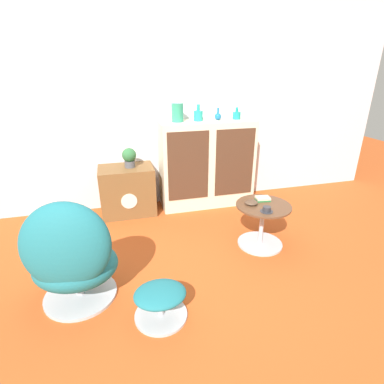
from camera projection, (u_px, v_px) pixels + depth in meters
ground_plane at (188, 272)px, 2.69m from camera, size 12.00×12.00×0.00m
wall_back at (154, 103)px, 3.63m from camera, size 6.40×0.06×2.60m
sideboard at (207, 164)px, 3.85m from camera, size 1.19×0.43×1.10m
tv_console at (128, 190)px, 3.69m from camera, size 0.65×0.46×0.59m
egg_chair at (71, 257)px, 2.20m from camera, size 0.74×0.69×0.89m
ottoman at (160, 299)px, 2.15m from camera, size 0.39×0.39×0.25m
coffee_table at (262, 223)px, 3.02m from camera, size 0.54×0.54×0.45m
vase_leftmost at (177, 113)px, 3.51m from camera, size 0.14×0.14×0.21m
vase_inner_left at (198, 115)px, 3.59m from camera, size 0.11×0.11×0.19m
vase_inner_right at (218, 116)px, 3.65m from camera, size 0.08×0.08×0.15m
vase_rightmost at (237, 115)px, 3.71m from camera, size 0.10×0.10×0.14m
potted_plant at (129, 157)px, 3.54m from camera, size 0.17×0.17×0.23m
teacup at (267, 210)px, 2.79m from camera, size 0.12×0.12×0.05m
book_stack at (263, 199)px, 3.03m from camera, size 0.15×0.12×0.04m
bowl at (251, 202)px, 2.95m from camera, size 0.13×0.13×0.04m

